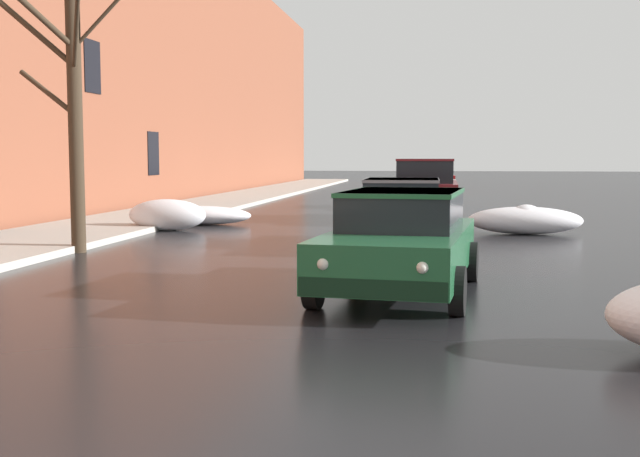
# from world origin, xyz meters

# --- Properties ---
(left_sidewalk_slab) EXTENTS (3.27, 80.00, 0.14)m
(left_sidewalk_slab) POSITION_xyz_m (-6.32, 18.00, 0.07)
(left_sidewalk_slab) COLOR #A8A399
(left_sidewalk_slab) RESTS_ON ground
(brick_townhouse_facade) EXTENTS (0.63, 80.00, 11.54)m
(brick_townhouse_facade) POSITION_xyz_m (-8.46, 18.00, 5.77)
(brick_townhouse_facade) COLOR brown
(brick_townhouse_facade) RESTS_ON ground
(snow_bank_near_corner_left) EXTENTS (2.81, 1.11, 0.66)m
(snow_bank_near_corner_left) POSITION_xyz_m (-4.26, 18.67, 0.27)
(snow_bank_near_corner_left) COLOR white
(snow_bank_near_corner_left) RESTS_ON ground
(snow_bank_along_left_kerb) EXTENTS (2.75, 1.04, 0.73)m
(snow_bank_along_left_kerb) POSITION_xyz_m (4.43, 17.27, 0.34)
(snow_bank_along_left_kerb) COLOR white
(snow_bank_along_left_kerb) RESTS_ON ground
(snow_bank_mid_block_left) EXTENTS (2.03, 0.91, 0.80)m
(snow_bank_mid_block_left) POSITION_xyz_m (-4.53, 16.85, 0.38)
(snow_bank_mid_block_left) COLOR white
(snow_bank_mid_block_left) RESTS_ON ground
(bare_tree_second_along_sidewalk) EXTENTS (3.41, 1.84, 5.57)m
(bare_tree_second_along_sidewalk) POSITION_xyz_m (-4.73, 12.14, 3.05)
(bare_tree_second_along_sidewalk) COLOR #382B1E
(bare_tree_second_along_sidewalk) RESTS_ON ground
(sedan_green_approaching_near_lane) EXTENTS (2.26, 4.50, 1.42)m
(sedan_green_approaching_near_lane) POSITION_xyz_m (1.86, 8.50, 0.75)
(sedan_green_approaching_near_lane) COLOR #1E5633
(sedan_green_approaching_near_lane) RESTS_ON ground
(sedan_grey_parked_kerbside_close) EXTENTS (2.01, 3.96, 1.42)m
(sedan_grey_parked_kerbside_close) POSITION_xyz_m (1.58, 14.15, 0.75)
(sedan_grey_parked_kerbside_close) COLOR slate
(sedan_grey_parked_kerbside_close) RESTS_ON ground
(suv_maroon_parked_kerbside_mid) EXTENTS (2.05, 4.54, 1.82)m
(suv_maroon_parked_kerbside_mid) POSITION_xyz_m (1.95, 20.97, 0.99)
(suv_maroon_parked_kerbside_mid) COLOR maroon
(suv_maroon_parked_kerbside_mid) RESTS_ON ground
(sedan_darkblue_parked_far_down_block) EXTENTS (1.93, 3.99, 1.42)m
(sedan_darkblue_parked_far_down_block) POSITION_xyz_m (1.75, 26.66, 0.75)
(sedan_darkblue_parked_far_down_block) COLOR navy
(sedan_darkblue_parked_far_down_block) RESTS_ON ground
(sedan_white_queued_behind_truck) EXTENTS (2.12, 4.04, 1.42)m
(sedan_white_queued_behind_truck) POSITION_xyz_m (2.03, 33.49, 0.75)
(sedan_white_queued_behind_truck) COLOR silver
(sedan_white_queued_behind_truck) RESTS_ON ground
(sedan_red_at_far_intersection) EXTENTS (2.16, 3.98, 1.42)m
(sedan_red_at_far_intersection) POSITION_xyz_m (2.12, 40.40, 0.75)
(sedan_red_at_far_intersection) COLOR red
(sedan_red_at_far_intersection) RESTS_ON ground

